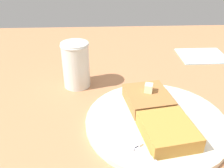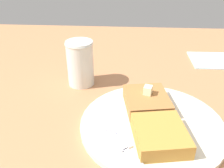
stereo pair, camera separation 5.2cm
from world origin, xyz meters
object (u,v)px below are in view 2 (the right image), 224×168
(plate, at_px, (152,124))
(napkin, at_px, (215,60))
(syrup_jar, at_px, (80,64))
(fork, at_px, (131,153))

(plate, height_order, napkin, plate)
(plate, bearing_deg, syrup_jar, -134.29)
(fork, relative_size, napkin, 1.00)
(plate, distance_m, napkin, 0.37)
(syrup_jar, height_order, napkin, syrup_jar)
(plate, xyz_separation_m, napkin, (-0.31, 0.20, -0.00))
(plate, xyz_separation_m, fork, (0.08, -0.04, 0.01))
(plate, relative_size, fork, 1.93)
(plate, relative_size, syrup_jar, 2.48)
(syrup_jar, bearing_deg, plate, 45.71)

